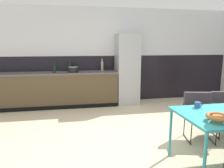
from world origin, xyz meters
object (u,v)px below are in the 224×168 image
at_px(mug_white_ceramic, 198,105).
at_px(bottle_vinegar_dark, 55,69).
at_px(armchair_head_of_table, 199,110).
at_px(cooking_pot, 73,69).
at_px(bottle_oil_tall, 102,66).
at_px(refrigerator_column, 127,69).
at_px(bottle_wine_green, 70,67).
at_px(fruit_bowl, 218,117).

xyz_separation_m(mug_white_ceramic, bottle_vinegar_dark, (-2.15, 2.90, 0.23)).
relative_size(armchair_head_of_table, cooking_pot, 2.97).
bearing_deg(bottle_oil_tall, bottle_vinegar_dark, -167.39).
xyz_separation_m(refrigerator_column, bottle_wine_green, (-1.54, 0.17, 0.08)).
relative_size(bottle_oil_tall, bottle_wine_green, 1.07).
bearing_deg(armchair_head_of_table, bottle_wine_green, -36.83).
height_order(refrigerator_column, bottle_wine_green, refrigerator_column).
relative_size(fruit_bowl, bottle_wine_green, 0.87).
bearing_deg(bottle_wine_green, cooking_pot, -70.45).
height_order(refrigerator_column, mug_white_ceramic, refrigerator_column).
height_order(mug_white_ceramic, cooking_pot, cooking_pot).
bearing_deg(bottle_oil_tall, mug_white_ceramic, -74.18).
height_order(mug_white_ceramic, bottle_oil_tall, bottle_oil_tall).
bearing_deg(bottle_wine_green, mug_white_ceramic, -60.81).
bearing_deg(armchair_head_of_table, bottle_oil_tall, -50.09).
xyz_separation_m(refrigerator_column, bottle_vinegar_dark, (-1.92, -0.11, 0.07)).
height_order(bottle_oil_tall, bottle_wine_green, bottle_oil_tall).
bearing_deg(mug_white_ceramic, cooking_pot, 119.92).
xyz_separation_m(refrigerator_column, bottle_oil_tall, (-0.67, 0.17, 0.10)).
height_order(armchair_head_of_table, bottle_oil_tall, bottle_oil_tall).
relative_size(armchair_head_of_table, bottle_wine_green, 2.64).
distance_m(armchair_head_of_table, bottle_oil_tall, 2.97).
bearing_deg(bottle_oil_tall, bottle_wine_green, -179.76).
distance_m(armchair_head_of_table, fruit_bowl, 1.24).
bearing_deg(cooking_pot, fruit_bowl, -65.06).
xyz_separation_m(mug_white_ceramic, bottle_oil_tall, (-0.90, 3.18, 0.26)).
bearing_deg(fruit_bowl, mug_white_ceramic, 81.09).
bearing_deg(mug_white_ceramic, refrigerator_column, 94.41).
xyz_separation_m(bottle_vinegar_dark, bottle_wine_green, (0.38, 0.28, 0.02)).
distance_m(refrigerator_column, armchair_head_of_table, 2.56).
xyz_separation_m(mug_white_ceramic, cooking_pot, (-1.69, 2.93, 0.20)).
relative_size(armchair_head_of_table, mug_white_ceramic, 6.57).
xyz_separation_m(cooking_pot, bottle_wine_green, (-0.09, 0.24, 0.05)).
xyz_separation_m(fruit_bowl, cooking_pot, (-1.61, 3.46, 0.19)).
bearing_deg(cooking_pot, mug_white_ceramic, -60.08).
bearing_deg(bottle_vinegar_dark, fruit_bowl, -58.80).
distance_m(mug_white_ceramic, bottle_oil_tall, 3.31).
height_order(armchair_head_of_table, cooking_pot, cooking_pot).
xyz_separation_m(fruit_bowl, bottle_vinegar_dark, (-2.07, 3.42, 0.22)).
xyz_separation_m(fruit_bowl, mug_white_ceramic, (0.08, 0.52, -0.01)).
bearing_deg(fruit_bowl, cooking_pot, 114.94).
height_order(fruit_bowl, mug_white_ceramic, same).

